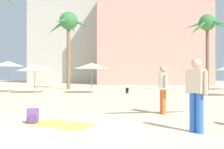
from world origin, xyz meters
TOP-DOWN VIEW (x-y plane):
  - ground at (0.00, 0.00)m, footprint 120.00×120.00m
  - hotel_pink at (2.14, 33.55)m, footprint 16.13×9.44m
  - hotel_tower_gray at (-11.03, 40.52)m, footprint 18.42×10.58m
  - palm_tree_left at (6.72, 17.41)m, footprint 4.07×3.67m
  - palm_tree_right at (-6.35, 17.95)m, footprint 5.06×5.26m
  - cafe_umbrella_0 at (-2.70, 12.80)m, footprint 2.69×2.69m
  - cafe_umbrella_1 at (-9.54, 12.62)m, footprint 2.45×2.45m
  - cafe_umbrella_3 at (-7.10, 12.32)m, footprint 2.74×2.74m
  - beach_towel at (-0.60, 1.03)m, footprint 1.98×1.44m
  - backpack at (-1.47, 1.06)m, footprint 0.34×0.30m
  - person_near_left at (2.23, 3.26)m, footprint 3.09×1.32m
  - person_mid_right at (2.89, 0.66)m, footprint 0.49×0.50m

SIDE VIEW (x-z plane):
  - ground at x=0.00m, z-range 0.00..0.00m
  - beach_towel at x=-0.60m, z-range 0.00..0.01m
  - backpack at x=-1.47m, z-range -0.01..0.41m
  - person_near_left at x=2.23m, z-range 0.07..1.77m
  - person_mid_right at x=2.89m, z-range 0.09..1.85m
  - cafe_umbrella_3 at x=-7.10m, z-range 0.85..3.07m
  - cafe_umbrella_0 at x=-2.70m, z-range 0.94..3.25m
  - cafe_umbrella_1 at x=-9.54m, z-range 1.04..3.54m
  - palm_tree_left at x=6.72m, z-range 2.27..9.08m
  - palm_tree_right at x=-6.35m, z-range 2.50..10.22m
  - hotel_pink at x=2.14m, z-range 0.00..15.97m
  - hotel_tower_gray at x=-11.03m, z-range 0.00..22.41m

